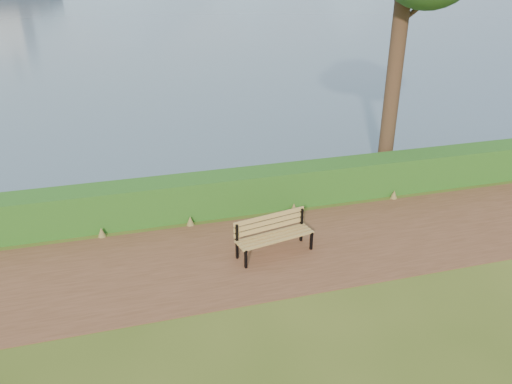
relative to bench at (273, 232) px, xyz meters
name	(u,v)px	position (x,y,z in m)	size (l,w,h in m)	color
ground	(256,262)	(-0.47, -0.31, -0.51)	(140.00, 140.00, 0.00)	#3B5016
path	(252,255)	(-0.47, -0.01, -0.50)	(40.00, 3.40, 0.01)	brown
hedge	(229,193)	(-0.47, 2.29, -0.01)	(32.00, 0.85, 1.00)	#204E16
bench	(273,232)	(0.00, 0.00, 0.00)	(1.82, 0.85, 0.88)	black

